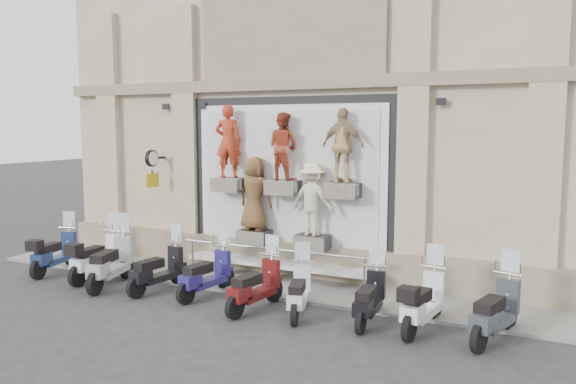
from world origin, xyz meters
name	(u,v)px	position (x,y,z in m)	size (l,w,h in m)	color
ground	(229,310)	(0.00, 0.00, 0.00)	(90.00, 90.00, 0.00)	#2D2D2F
sidewalk	(274,283)	(0.00, 2.10, 0.04)	(16.00, 2.20, 0.08)	gray
building	(345,55)	(0.00, 7.00, 6.00)	(14.00, 8.60, 12.00)	#CCB494
shop_vitrine	(288,183)	(0.06, 2.74, 2.42)	(5.60, 0.83, 4.30)	black
guard_rail	(272,267)	(0.00, 2.00, 0.47)	(5.06, 0.10, 0.93)	#9EA0A5
clock_sign_bracket	(152,164)	(-3.90, 2.47, 2.80)	(0.10, 0.80, 1.02)	black
scooter_a	(55,244)	(-5.67, 0.65, 0.77)	(0.55, 1.89, 1.53)	#16264E
scooter_b	(98,248)	(-4.19, 0.63, 0.80)	(0.58, 1.98, 1.61)	white
scooter_c	(111,252)	(-3.45, 0.30, 0.84)	(0.60, 2.07, 1.68)	#93999F
scooter_d	(158,260)	(-2.18, 0.46, 0.74)	(0.53, 1.83, 1.49)	black
scooter_e	(206,264)	(-0.93, 0.58, 0.75)	(0.54, 1.84, 1.49)	navy
scooter_f	(255,275)	(0.51, 0.24, 0.75)	(0.54, 1.84, 1.50)	#4C0D0D
scooter_g	(299,282)	(1.45, 0.35, 0.70)	(0.50, 1.71, 1.39)	silver
scooter_h	(370,288)	(2.88, 0.50, 0.71)	(0.51, 1.75, 1.42)	black
scooter_i	(424,290)	(3.91, 0.57, 0.77)	(0.55, 1.89, 1.54)	white
scooter_j	(496,299)	(5.18, 0.57, 0.78)	(0.56, 1.93, 1.57)	#2F333A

